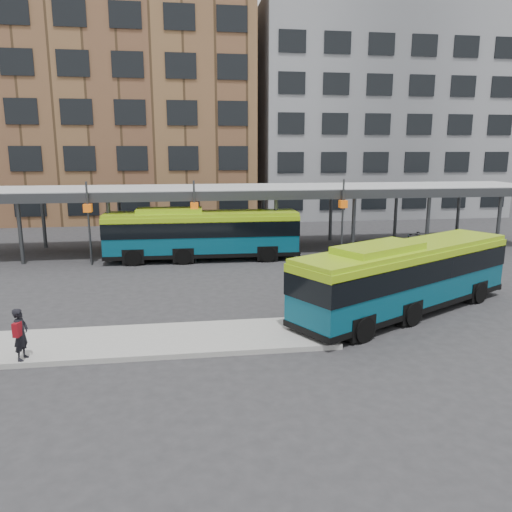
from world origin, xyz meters
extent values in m
plane|color=#28282B|center=(0.00, 0.00, 0.00)|extent=(120.00, 120.00, 0.00)
cube|color=gray|center=(-5.50, -3.00, 0.09)|extent=(14.00, 3.00, 0.18)
cube|color=#999B9E|center=(0.00, 13.00, 4.00)|extent=(40.00, 6.00, 0.35)
cube|color=#383A3D|center=(0.00, 10.00, 3.85)|extent=(40.00, 0.15, 0.55)
cylinder|color=#383A3D|center=(-13.00, 10.50, 1.90)|extent=(0.24, 0.24, 3.80)
cylinder|color=#383A3D|center=(-13.00, 15.50, 1.90)|extent=(0.24, 0.24, 3.80)
cylinder|color=#383A3D|center=(-8.00, 10.50, 1.90)|extent=(0.24, 0.24, 3.80)
cylinder|color=#383A3D|center=(-8.00, 15.50, 1.90)|extent=(0.24, 0.24, 3.80)
cylinder|color=#383A3D|center=(-3.00, 10.50, 1.90)|extent=(0.24, 0.24, 3.80)
cylinder|color=#383A3D|center=(-3.00, 15.50, 1.90)|extent=(0.24, 0.24, 3.80)
cylinder|color=#383A3D|center=(2.00, 10.50, 1.90)|extent=(0.24, 0.24, 3.80)
cylinder|color=#383A3D|center=(2.00, 15.50, 1.90)|extent=(0.24, 0.24, 3.80)
cylinder|color=#383A3D|center=(7.00, 10.50, 1.90)|extent=(0.24, 0.24, 3.80)
cylinder|color=#383A3D|center=(7.00, 15.50, 1.90)|extent=(0.24, 0.24, 3.80)
cylinder|color=#383A3D|center=(12.00, 10.50, 1.90)|extent=(0.24, 0.24, 3.80)
cylinder|color=#383A3D|center=(12.00, 15.50, 1.90)|extent=(0.24, 0.24, 3.80)
cylinder|color=#383A3D|center=(17.00, 10.50, 1.90)|extent=(0.24, 0.24, 3.80)
cylinder|color=#383A3D|center=(17.00, 15.50, 1.90)|extent=(0.24, 0.24, 3.80)
cylinder|color=#383A3D|center=(-9.00, 9.70, 2.40)|extent=(0.12, 0.12, 4.80)
cube|color=#CE560C|center=(-9.00, 9.70, 3.30)|extent=(0.45, 0.45, 0.45)
cylinder|color=#383A3D|center=(-3.00, 9.70, 2.40)|extent=(0.12, 0.12, 4.80)
cube|color=#CE560C|center=(-3.00, 9.70, 3.30)|extent=(0.45, 0.45, 0.45)
cylinder|color=#383A3D|center=(6.00, 9.70, 2.40)|extent=(0.12, 0.12, 4.80)
cube|color=#CE560C|center=(6.00, 9.70, 3.30)|extent=(0.45, 0.45, 0.45)
cube|color=brown|center=(-10.00, 32.00, 11.00)|extent=(26.00, 14.00, 22.00)
cube|color=slate|center=(16.00, 32.00, 10.00)|extent=(24.00, 14.00, 20.00)
cube|color=#084459|center=(5.23, -1.10, 1.47)|extent=(10.75, 7.35, 2.30)
cube|color=black|center=(5.23, -1.10, 1.93)|extent=(10.82, 7.42, 0.87)
cube|color=#8AB412|center=(5.23, -1.10, 2.71)|extent=(10.71, 7.27, 0.18)
cube|color=#8AB412|center=(3.62, -1.99, 2.89)|extent=(4.01, 3.23, 0.32)
cube|color=black|center=(5.23, -1.10, 0.43)|extent=(10.83, 7.42, 0.22)
cylinder|color=black|center=(8.99, -0.31, 0.46)|extent=(0.94, 0.69, 0.92)
cylinder|color=black|center=(7.90, 1.65, 0.46)|extent=(0.94, 0.69, 0.92)
cylinder|color=black|center=(4.81, -2.62, 0.46)|extent=(0.94, 0.69, 0.92)
cylinder|color=black|center=(3.72, -0.66, 0.46)|extent=(0.94, 0.69, 0.92)
cylinder|color=black|center=(2.40, -3.95, 0.46)|extent=(0.94, 0.69, 0.92)
cylinder|color=black|center=(1.31, -1.99, 0.46)|extent=(0.94, 0.69, 0.92)
cube|color=#084459|center=(-2.56, 10.17, 1.52)|extent=(11.46, 2.59, 2.38)
cube|color=black|center=(-2.56, 10.17, 2.00)|extent=(11.50, 2.64, 0.90)
cube|color=#8AB412|center=(-2.56, 10.17, 2.81)|extent=(11.45, 2.49, 0.19)
cube|color=#8AB412|center=(-4.46, 10.20, 3.00)|extent=(3.84, 1.78, 0.33)
cube|color=black|center=(-2.56, 10.17, 0.45)|extent=(11.51, 2.64, 0.23)
cylinder|color=black|center=(1.22, 8.94, 0.48)|extent=(0.96, 0.30, 0.95)
cylinder|color=black|center=(1.26, 11.26, 0.48)|extent=(0.96, 0.30, 0.95)
cylinder|color=black|center=(-3.72, 9.03, 0.48)|extent=(0.96, 0.30, 0.95)
cylinder|color=black|center=(-3.68, 11.35, 0.48)|extent=(0.96, 0.30, 0.95)
cylinder|color=black|center=(-6.58, 9.08, 0.48)|extent=(0.96, 0.30, 0.95)
cylinder|color=black|center=(-6.54, 11.40, 0.48)|extent=(0.96, 0.30, 0.95)
imported|color=black|center=(-8.69, -4.20, 1.00)|extent=(0.50, 0.66, 1.64)
cube|color=maroon|center=(-8.73, -4.38, 1.22)|extent=(0.23, 0.33, 0.44)
imported|color=slate|center=(11.02, 12.10, 0.43)|extent=(1.73, 1.06, 0.86)
imported|color=slate|center=(11.70, 11.75, 0.48)|extent=(1.66, 0.82, 0.96)
imported|color=slate|center=(12.57, 12.09, 0.45)|extent=(1.77, 0.81, 0.90)
imported|color=slate|center=(12.51, 12.21, 0.51)|extent=(1.74, 0.69, 1.02)
imported|color=slate|center=(13.46, 11.93, 0.46)|extent=(1.79, 0.75, 0.92)
imported|color=slate|center=(13.87, 11.67, 0.50)|extent=(1.72, 0.92, 1.00)
imported|color=slate|center=(15.42, 11.86, 0.43)|extent=(1.64, 0.63, 0.85)
imported|color=slate|center=(16.28, 12.23, 0.47)|extent=(1.61, 0.93, 0.94)
imported|color=slate|center=(17.00, 11.90, 0.42)|extent=(1.65, 0.70, 0.84)
camera|label=1|loc=(-3.62, -19.56, 6.56)|focal=35.00mm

